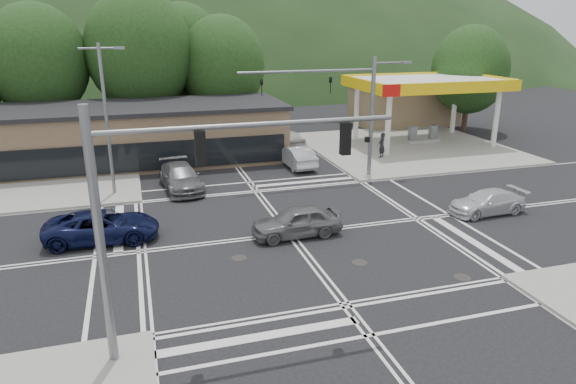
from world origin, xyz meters
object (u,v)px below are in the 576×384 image
object	(u,v)px
car_blue_west	(102,226)
pedestrian	(382,145)
car_northbound	(181,177)
car_grey_center	(296,221)
car_silver_east	(487,202)
car_queue_a	(296,156)
car_queue_b	(288,138)

from	to	relation	value
car_blue_west	pedestrian	size ratio (longest dim) A/B	2.76
car_blue_west	car_northbound	bearing A→B (deg)	-28.07
car_grey_center	car_silver_east	distance (m)	11.05
car_silver_east	car_queue_a	distance (m)	14.30
car_blue_west	car_queue_a	world-z (taller)	car_queue_a
car_queue_b	pedestrian	size ratio (longest dim) A/B	2.18
car_queue_b	car_queue_a	bearing A→B (deg)	69.81
car_queue_b	pedestrian	xyz separation A→B (m)	(5.64, -6.26, 0.40)
car_silver_east	car_queue_a	world-z (taller)	car_queue_a
car_queue_a	pedestrian	distance (m)	6.96
car_blue_west	pedestrian	xyz separation A→B (m)	(20.03, 10.39, 0.37)
car_grey_center	car_queue_b	xyz separation A→B (m)	(5.25, 18.78, -0.04)
car_queue_b	pedestrian	distance (m)	8.44
pedestrian	car_queue_a	bearing A→B (deg)	-36.09
car_queue_b	pedestrian	bearing A→B (deg)	123.44
car_blue_west	car_grey_center	xyz separation A→B (m)	(9.14, -2.13, 0.02)
car_silver_east	pedestrian	distance (m)	12.53
car_blue_west	car_silver_east	bearing A→B (deg)	-92.30
car_blue_west	car_northbound	world-z (taller)	car_northbound
car_grey_center	car_queue_b	distance (m)	19.50
car_queue_a	car_queue_b	world-z (taller)	car_queue_a
car_queue_b	car_grey_center	bearing A→B (deg)	65.81
car_queue_a	pedestrian	bearing A→B (deg)	177.72
car_silver_east	car_queue_b	world-z (taller)	car_queue_b
car_blue_west	car_silver_east	size ratio (longest dim) A/B	1.20
car_grey_center	car_queue_b	world-z (taller)	car_grey_center
car_blue_west	car_queue_a	bearing A→B (deg)	-48.14
car_blue_west	car_queue_a	distance (m)	16.63
car_queue_a	car_grey_center	bearing A→B (deg)	69.15
car_grey_center	car_silver_east	size ratio (longest dim) A/B	1.00
car_blue_west	car_northbound	distance (m)	8.43
car_queue_a	pedestrian	xyz separation A→B (m)	(6.95, 0.12, 0.34)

